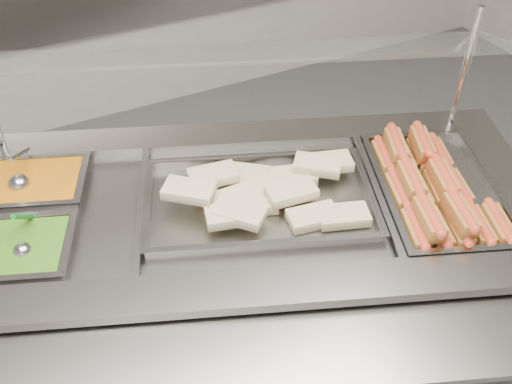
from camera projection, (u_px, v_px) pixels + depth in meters
name	position (u px, v px, depth m)	size (l,w,h in m)	color
steam_counter	(242.00, 292.00, 2.11)	(2.12, 1.50, 0.93)	slate
tray_rail	(255.00, 351.00, 1.44)	(1.83, 0.99, 0.05)	gray
sneeze_guard	(232.00, 57.00, 1.73)	(1.70, 0.89, 0.45)	silver
pan_hotdogs	(435.00, 196.00, 1.88)	(0.53, 0.66, 0.10)	gray
pan_wraps	(259.00, 204.00, 1.83)	(0.80, 0.64, 0.07)	gray
pan_beans	(37.00, 190.00, 1.90)	(0.38, 0.34, 0.10)	gray
pan_peas	(17.00, 257.00, 1.67)	(0.38, 0.34, 0.10)	gray
hotdogs_in_buns	(431.00, 188.00, 1.84)	(0.42, 0.60, 0.12)	brown
tortilla_wraps	(270.00, 191.00, 1.81)	(0.66, 0.46, 0.09)	tan
ladle	(20.00, 183.00, 1.85)	(0.10, 0.20, 0.14)	#AAA9AE
serving_spoon	(23.00, 245.00, 1.64)	(0.09, 0.17, 0.15)	#AAA9AE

